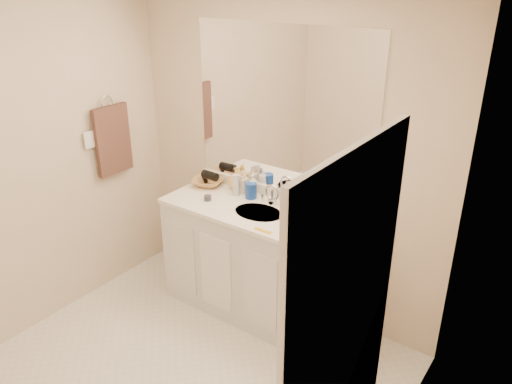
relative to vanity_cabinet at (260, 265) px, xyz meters
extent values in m
cube|color=beige|center=(0.00, 0.28, 0.77)|extent=(2.60, 0.02, 2.40)
cube|color=beige|center=(-1.30, -1.02, 0.77)|extent=(0.02, 2.60, 2.40)
cube|color=beige|center=(1.30, -1.02, 0.77)|extent=(0.02, 2.60, 2.40)
cube|color=silver|center=(0.00, 0.00, 0.00)|extent=(1.50, 0.55, 0.85)
cube|color=white|center=(0.00, 0.00, 0.44)|extent=(1.52, 0.57, 0.03)
cube|color=white|center=(0.00, 0.26, 0.50)|extent=(1.52, 0.03, 0.08)
cylinder|color=beige|center=(0.00, -0.02, 0.44)|extent=(0.37, 0.37, 0.02)
cylinder|color=silver|center=(0.00, 0.16, 0.51)|extent=(0.02, 0.02, 0.11)
cube|color=white|center=(0.00, 0.27, 1.14)|extent=(1.48, 0.01, 1.20)
cylinder|color=#1742A3|center=(-0.19, 0.15, 0.52)|extent=(0.10, 0.10, 0.12)
cylinder|color=beige|center=(0.19, 0.14, 0.51)|extent=(0.10, 0.10, 0.11)
cylinder|color=#F34083|center=(0.20, 0.14, 0.60)|extent=(0.02, 0.04, 0.20)
cylinder|color=#0C6691|center=(0.31, 0.02, 0.54)|extent=(0.09, 0.09, 0.17)
cube|color=silver|center=(0.43, -0.13, 0.46)|extent=(0.10, 0.08, 0.01)
cube|color=#B4E738|center=(0.43, -0.13, 0.48)|extent=(0.07, 0.05, 0.02)
cube|color=orange|center=(0.19, -0.24, 0.46)|extent=(0.13, 0.03, 0.01)
cylinder|color=#393941|center=(-0.43, -0.08, 0.47)|extent=(0.06, 0.06, 0.04)
cylinder|color=silver|center=(-0.32, 0.13, 0.54)|extent=(0.06, 0.06, 0.17)
imported|color=white|center=(-0.21, 0.20, 0.54)|extent=(0.07, 0.07, 0.17)
imported|color=beige|center=(-0.31, 0.20, 0.54)|extent=(0.08, 0.08, 0.18)
imported|color=#F0C35D|center=(-0.38, 0.23, 0.55)|extent=(0.15, 0.15, 0.18)
imported|color=#B67F49|center=(-0.62, 0.15, 0.49)|extent=(0.32, 0.32, 0.06)
cylinder|color=black|center=(-0.60, 0.15, 0.54)|extent=(0.14, 0.08, 0.07)
torus|color=silver|center=(-1.27, -0.25, 1.12)|extent=(0.01, 0.11, 0.11)
cube|color=#2E1D19|center=(-1.25, -0.25, 0.82)|extent=(0.04, 0.32, 0.55)
cube|color=white|center=(-1.27, -0.45, 0.88)|extent=(0.01, 0.08, 0.13)
camera|label=1|loc=(1.86, -2.66, 2.05)|focal=35.00mm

